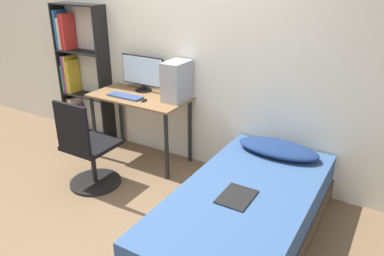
{
  "coord_description": "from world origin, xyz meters",
  "views": [
    {
      "loc": [
        2.06,
        -1.89,
        2.09
      ],
      "look_at": [
        0.46,
        0.79,
        0.75
      ],
      "focal_mm": 35.0,
      "sensor_mm": 36.0,
      "label": 1
    }
  ],
  "objects": [
    {
      "name": "ground_plane",
      "position": [
        0.0,
        0.0,
        0.0
      ],
      "size": [
        14.0,
        14.0,
        0.0
      ],
      "primitive_type": "plane",
      "color": "brown"
    },
    {
      "name": "wall_back",
      "position": [
        0.0,
        1.51,
        1.25
      ],
      "size": [
        8.0,
        0.05,
        2.5
      ],
      "color": "silver",
      "rests_on": "ground_plane"
    },
    {
      "name": "desk",
      "position": [
        -0.46,
        1.2,
        0.65
      ],
      "size": [
        1.12,
        0.57,
        0.78
      ],
      "color": "brown",
      "rests_on": "ground_plane"
    },
    {
      "name": "bookshelf",
      "position": [
        -1.62,
        1.37,
        0.84
      ],
      "size": [
        0.72,
        0.23,
        1.7
      ],
      "color": "black",
      "rests_on": "ground_plane"
    },
    {
      "name": "office_chair",
      "position": [
        -0.55,
        0.44,
        0.37
      ],
      "size": [
        0.52,
        0.52,
        0.95
      ],
      "color": "black",
      "rests_on": "ground_plane"
    },
    {
      "name": "bed",
      "position": [
        1.14,
        0.48,
        0.23
      ],
      "size": [
        1.01,
        2.02,
        0.47
      ],
      "color": "#4C3D2D",
      "rests_on": "ground_plane"
    },
    {
      "name": "pillow",
      "position": [
        1.14,
        1.23,
        0.53
      ],
      "size": [
        0.77,
        0.36,
        0.11
      ],
      "color": "navy",
      "rests_on": "bed"
    },
    {
      "name": "magazine",
      "position": [
        1.11,
        0.36,
        0.48
      ],
      "size": [
        0.24,
        0.32,
        0.01
      ],
      "color": "black",
      "rests_on": "bed"
    },
    {
      "name": "monitor",
      "position": [
        -0.54,
        1.38,
        1.0
      ],
      "size": [
        0.57,
        0.19,
        0.4
      ],
      "color": "black",
      "rests_on": "desk"
    },
    {
      "name": "keyboard",
      "position": [
        -0.57,
        1.09,
        0.79
      ],
      "size": [
        0.41,
        0.14,
        0.02
      ],
      "color": "#33477A",
      "rests_on": "desk"
    },
    {
      "name": "pc_tower",
      "position": [
        -0.03,
        1.3,
        0.99
      ],
      "size": [
        0.21,
        0.33,
        0.42
      ],
      "color": "#99999E",
      "rests_on": "desk"
    },
    {
      "name": "mouse",
      "position": [
        -0.31,
        1.09,
        0.79
      ],
      "size": [
        0.06,
        0.09,
        0.02
      ],
      "color": "black",
      "rests_on": "desk"
    }
  ]
}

